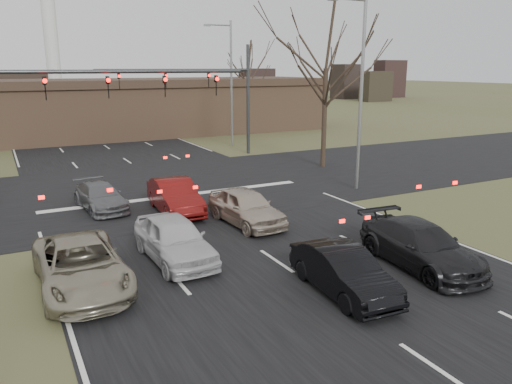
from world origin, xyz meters
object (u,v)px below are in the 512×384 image
(building, at_px, (111,108))
(car_black_hatch, at_px, (343,271))
(streetlight_right_far, at_px, (229,77))
(streetlight_right_near, at_px, (359,83))
(car_grey_ahead, at_px, (100,197))
(car_charcoal_sedan, at_px, (421,245))
(mast_arm_far, at_px, (213,87))
(car_silver_suv, at_px, (81,265))
(car_silver_ahead, at_px, (246,207))
(mast_arm_near, at_px, (61,98))
(car_red_ahead, at_px, (175,196))
(car_white_sedan, at_px, (174,239))

(building, distance_m, car_black_hatch, 38.06)
(streetlight_right_far, relative_size, car_black_hatch, 2.44)
(streetlight_right_near, bearing_deg, building, 103.69)
(car_grey_ahead, bearing_deg, car_charcoal_sedan, -61.93)
(mast_arm_far, height_order, car_silver_suv, mast_arm_far)
(building, relative_size, mast_arm_far, 3.81)
(car_silver_ahead, bearing_deg, streetlight_right_near, 15.94)
(mast_arm_near, xyz_separation_m, car_red_ahead, (4.11, -2.78, -4.32))
(streetlight_right_near, distance_m, car_red_ahead, 11.06)
(car_white_sedan, bearing_deg, streetlight_right_far, 59.27)
(building, bearing_deg, mast_arm_near, -106.13)
(mast_arm_near, xyz_separation_m, streetlight_right_near, (14.05, -3.00, 0.51))
(mast_arm_far, distance_m, car_white_sedan, 20.89)
(streetlight_right_far, relative_size, car_white_sedan, 2.23)
(car_grey_ahead, distance_m, car_silver_ahead, 7.13)
(mast_arm_near, height_order, mast_arm_far, same)
(streetlight_right_near, bearing_deg, car_charcoal_sedan, -116.87)
(car_black_hatch, bearing_deg, building, 91.74)
(mast_arm_far, xyz_separation_m, car_black_hatch, (-5.68, -22.98, -4.34))
(car_white_sedan, bearing_deg, car_red_ahead, 69.33)
(car_charcoal_sedan, xyz_separation_m, car_red_ahead, (-5.12, 9.74, 0.03))
(mast_arm_near, height_order, car_grey_ahead, mast_arm_near)
(building, relative_size, car_grey_ahead, 10.17)
(streetlight_right_near, height_order, car_black_hatch, streetlight_right_near)
(car_silver_suv, relative_size, car_red_ahead, 1.14)
(building, distance_m, car_red_ahead, 28.02)
(car_silver_suv, distance_m, car_black_hatch, 7.69)
(car_silver_suv, bearing_deg, mast_arm_near, 84.20)
(car_white_sedan, relative_size, car_red_ahead, 0.98)
(building, bearing_deg, car_charcoal_sedan, -86.95)
(streetlight_right_far, relative_size, car_charcoal_sedan, 2.02)
(building, height_order, mast_arm_far, mast_arm_far)
(mast_arm_far, height_order, streetlight_right_near, streetlight_right_near)
(streetlight_right_near, bearing_deg, car_red_ahead, 178.72)
(car_grey_ahead, relative_size, car_red_ahead, 0.91)
(streetlight_right_near, xyz_separation_m, streetlight_right_far, (0.50, 17.00, 0.00))
(mast_arm_far, bearing_deg, streetlight_right_far, 51.89)
(car_black_hatch, distance_m, car_red_ahead, 10.33)
(streetlight_right_far, xyz_separation_m, car_white_sedan, (-12.32, -22.28, -4.82))
(mast_arm_near, bearing_deg, building, 73.87)
(mast_arm_far, bearing_deg, car_black_hatch, -103.89)
(streetlight_right_near, height_order, car_white_sedan, streetlight_right_near)
(mast_arm_near, distance_m, car_black_hatch, 14.86)
(building, xyz_separation_m, streetlight_right_near, (6.82, -28.00, 2.92))
(mast_arm_near, bearing_deg, car_charcoal_sedan, -53.59)
(car_red_ahead, bearing_deg, car_black_hatch, -77.69)
(car_silver_ahead, bearing_deg, streetlight_right_far, 63.61)
(mast_arm_near, bearing_deg, car_grey_ahead, -28.08)
(mast_arm_near, xyz_separation_m, car_black_hatch, (5.73, -12.98, -4.40))
(car_white_sedan, xyz_separation_m, car_grey_ahead, (-1.00, 7.62, -0.16))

